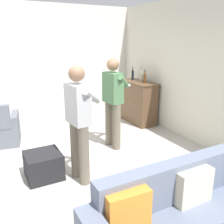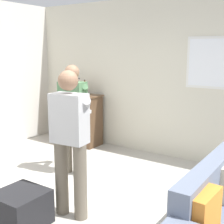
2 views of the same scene
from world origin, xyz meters
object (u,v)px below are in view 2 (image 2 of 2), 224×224
at_px(bottle_wine_green, 66,87).
at_px(bottle_liquor_amber, 85,89).
at_px(person_standing_left, 73,114).
at_px(person_standing_right, 70,137).
at_px(bottle_spirits_clear, 79,88).
at_px(ottoman, 21,208).
at_px(sideboard_cabinet, 77,119).

xyz_separation_m(bottle_wine_green, bottle_liquor_amber, (0.47, 0.03, -0.01)).
relative_size(bottle_wine_green, person_standing_left, 0.19).
xyz_separation_m(bottle_wine_green, person_standing_right, (2.10, -2.22, -0.21)).
xyz_separation_m(bottle_wine_green, bottle_spirits_clear, (0.36, 0.01, 0.00)).
bearing_deg(ottoman, person_standing_right, 56.12).
relative_size(sideboard_cabinet, person_standing_right, 0.62).
height_order(sideboard_cabinet, bottle_wine_green, bottle_wine_green).
height_order(bottle_wine_green, person_standing_left, person_standing_left).
height_order(bottle_wine_green, bottle_liquor_amber, bottle_wine_green).
bearing_deg(bottle_liquor_amber, bottle_spirits_clear, -165.95).
relative_size(bottle_liquor_amber, person_standing_right, 0.18).
bearing_deg(ottoman, bottle_wine_green, 123.42).
bearing_deg(sideboard_cabinet, bottle_liquor_amber, 9.51).
bearing_deg(sideboard_cabinet, person_standing_left, -50.87).
bearing_deg(bottle_wine_green, bottle_liquor_amber, 4.11).
xyz_separation_m(bottle_liquor_amber, person_standing_right, (1.63, -2.26, -0.19)).
bearing_deg(bottle_liquor_amber, ottoman, -64.40).
relative_size(person_standing_left, person_standing_right, 1.00).
height_order(bottle_liquor_amber, bottle_spirits_clear, bottle_spirits_clear).
bearing_deg(bottle_liquor_amber, bottle_wine_green, -175.89).
distance_m(bottle_spirits_clear, person_standing_left, 1.57).
distance_m(bottle_liquor_amber, ottoman, 3.17).
bearing_deg(ottoman, sideboard_cabinet, 119.16).
xyz_separation_m(ottoman, person_standing_right, (0.32, 0.47, 0.74)).
relative_size(sideboard_cabinet, person_standing_left, 0.62).
height_order(bottle_spirits_clear, person_standing_left, person_standing_left).
height_order(bottle_wine_green, bottle_spirits_clear, bottle_spirits_clear).
height_order(ottoman, person_standing_left, person_standing_left).
distance_m(bottle_wine_green, bottle_liquor_amber, 0.47).
height_order(bottle_spirits_clear, ottoman, bottle_spirits_clear).
relative_size(bottle_spirits_clear, person_standing_right, 0.19).
xyz_separation_m(bottle_wine_green, person_standing_left, (1.29, -1.24, -0.21)).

